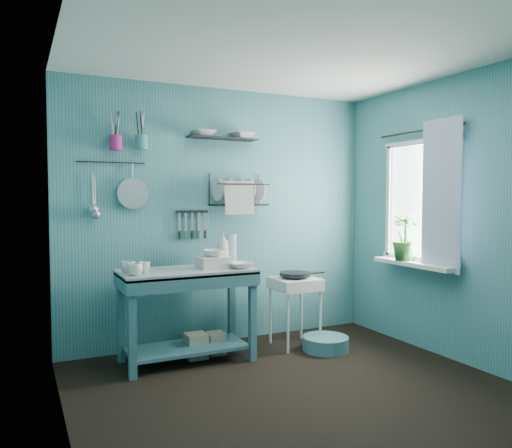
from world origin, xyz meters
name	(u,v)px	position (x,y,z in m)	size (l,w,h in m)	color
floor	(300,392)	(0.00, 0.00, 0.00)	(3.20, 3.20, 0.00)	black
ceiling	(302,47)	(0.00, 0.00, 2.50)	(3.20, 3.20, 0.00)	silver
wall_back	(223,216)	(0.00, 1.50, 1.25)	(3.20, 3.20, 0.00)	#3C777C
wall_front	(472,238)	(0.00, -1.50, 1.25)	(3.20, 3.20, 0.00)	#3C777C
wall_left	(65,229)	(-1.60, 0.00, 1.25)	(3.00, 3.00, 0.00)	#3C777C
wall_right	(461,219)	(1.60, 0.00, 1.25)	(3.00, 3.00, 0.00)	#3C777C
work_counter	(187,315)	(-0.53, 1.03, 0.41)	(1.14, 0.57, 0.81)	#33626C
mug_left	(135,270)	(-1.01, 0.87, 0.86)	(0.12, 0.12, 0.10)	silver
mug_mid	(144,267)	(-0.91, 0.97, 0.86)	(0.10, 0.10, 0.09)	silver
mug_right	(128,267)	(-1.03, 1.03, 0.86)	(0.12, 0.12, 0.10)	silver
wash_tub	(214,262)	(-0.28, 1.01, 0.86)	(0.28, 0.22, 0.10)	beige
tub_bowl	(214,253)	(-0.28, 1.01, 0.94)	(0.20, 0.20, 0.06)	silver
soap_bottle	(223,248)	(-0.11, 1.23, 0.96)	(0.12, 0.12, 0.30)	beige
water_bottle	(232,248)	(-0.01, 1.25, 0.95)	(0.09, 0.09, 0.28)	#AEB9C2
counter_bowl	(241,265)	(-0.08, 0.88, 0.84)	(0.22, 0.22, 0.05)	silver
hotplate_stand	(295,312)	(0.55, 1.02, 0.33)	(0.41, 0.41, 0.66)	white
frying_pan	(295,274)	(0.55, 1.02, 0.70)	(0.30, 0.30, 0.04)	black
knife_strip	(192,212)	(-0.33, 1.47, 1.30)	(0.32, 0.02, 0.03)	black
dish_rack	(239,190)	(0.11, 1.37, 1.51)	(0.55, 0.24, 0.32)	black
upper_shelf	(223,138)	(-0.04, 1.40, 2.00)	(0.70, 0.18, 0.01)	black
shelf_bowl_left	(204,127)	(-0.23, 1.40, 2.10)	(0.23, 0.23, 0.06)	silver
shelf_bowl_right	(242,138)	(0.17, 1.40, 2.01)	(0.24, 0.24, 0.06)	silver
utensil_cup_magenta	(116,143)	(-1.05, 1.42, 1.92)	(0.11, 0.11, 0.13)	#B02069
utensil_cup_teal	(142,142)	(-0.82, 1.42, 1.93)	(0.11, 0.11, 0.13)	teal
colander	(133,193)	(-0.90, 1.45, 1.47)	(0.28, 0.28, 0.03)	#A3A6AB
ladle_outer	(93,190)	(-1.24, 1.46, 1.50)	(0.01, 0.01, 0.30)	#A3A6AB
ladle_inner	(95,195)	(-1.23, 1.46, 1.46)	(0.01, 0.01, 0.30)	#A3A6AB
hook_rail	(111,162)	(-1.08, 1.47, 1.75)	(0.01, 0.01, 0.60)	black
window_glass	(421,201)	(1.59, 0.45, 1.40)	(1.10, 1.10, 0.00)	white
windowsill	(413,264)	(1.50, 0.45, 0.81)	(0.16, 0.95, 0.04)	white
curtain	(441,196)	(1.52, 0.15, 1.45)	(1.35, 1.35, 0.00)	white
curtain_rod	(419,131)	(1.54, 0.45, 2.05)	(0.02, 0.02, 1.05)	black
potted_plant	(405,238)	(1.50, 0.57, 1.05)	(0.25, 0.25, 0.44)	#2A5E25
storage_tin_large	(196,346)	(-0.43, 1.08, 0.11)	(0.18, 0.18, 0.22)	gray
storage_tin_small	(216,343)	(-0.23, 1.11, 0.10)	(0.15, 0.15, 0.20)	gray
floor_basin	(326,343)	(0.74, 0.77, 0.07)	(0.43, 0.43, 0.13)	teal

